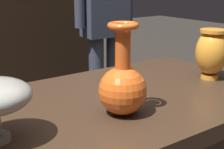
# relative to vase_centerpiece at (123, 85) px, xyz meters

# --- Properties ---
(vase_centerpiece) EXTENTS (0.14, 0.14, 0.26)m
(vase_centerpiece) POSITION_rel_vase_centerpiece_xyz_m (0.00, 0.00, 0.00)
(vase_centerpiece) COLOR #E55B1E
(vase_centerpiece) RESTS_ON display_plinth
(vase_tall_behind) EXTENTS (0.12, 0.12, 0.19)m
(vase_tall_behind) POSITION_rel_vase_centerpiece_xyz_m (0.47, 0.08, 0.02)
(vase_tall_behind) COLOR orange
(vase_tall_behind) RESTS_ON display_plinth
(visitor_near_right) EXTENTS (0.47, 0.20, 1.54)m
(visitor_near_right) POSITION_rel_vase_centerpiece_xyz_m (0.84, 1.29, 0.01)
(visitor_near_right) COLOR #333847
(visitor_near_right) RESTS_ON ground_plane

